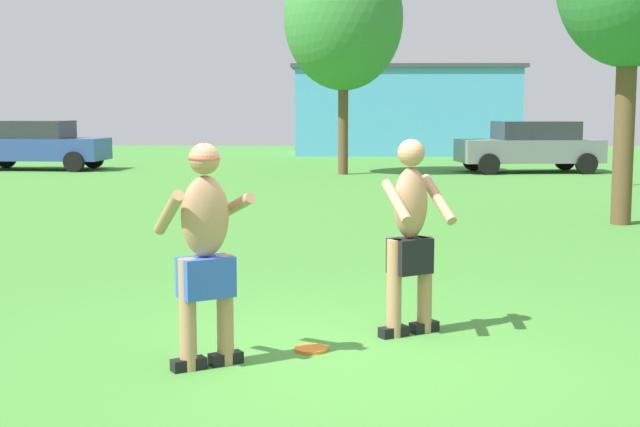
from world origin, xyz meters
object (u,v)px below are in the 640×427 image
(player_with_cap, at_px, (205,244))
(car_blue_mid_lot, at_px, (37,144))
(tree_behind_players, at_px, (343,19))
(frisbee, at_px, (311,349))
(car_gray_near_post, at_px, (530,146))
(player_in_black, at_px, (411,233))
(lamp_post, at_px, (635,41))

(player_with_cap, xyz_separation_m, car_blue_mid_lot, (-8.88, 21.62, -0.13))
(tree_behind_players, bearing_deg, player_with_cap, -92.90)
(frisbee, bearing_deg, player_with_cap, -148.89)
(frisbee, bearing_deg, tree_behind_players, 89.33)
(player_with_cap, distance_m, car_gray_near_post, 21.98)
(player_with_cap, bearing_deg, car_blue_mid_lot, 112.32)
(car_gray_near_post, bearing_deg, car_blue_mid_lot, 177.35)
(frisbee, height_order, car_blue_mid_lot, car_blue_mid_lot)
(car_gray_near_post, relative_size, car_blue_mid_lot, 1.02)
(player_with_cap, relative_size, car_blue_mid_lot, 0.39)
(player_in_black, relative_size, tree_behind_players, 0.25)
(car_blue_mid_lot, distance_m, lamp_post, 18.31)
(lamp_post, xyz_separation_m, tree_behind_players, (-7.41, 3.58, 0.94))
(tree_behind_players, bearing_deg, frisbee, -90.67)
(frisbee, bearing_deg, car_blue_mid_lot, 114.55)
(player_in_black, bearing_deg, lamp_post, 66.09)
(player_in_black, xyz_separation_m, frisbee, (-0.84, -0.54, -0.89))
(player_in_black, bearing_deg, frisbee, -147.25)
(car_gray_near_post, relative_size, tree_behind_players, 0.66)
(car_gray_near_post, bearing_deg, player_with_cap, -108.04)
(player_in_black, xyz_separation_m, tree_behind_players, (-0.62, 18.90, 3.70))
(player_in_black, height_order, tree_behind_players, tree_behind_players)
(frisbee, bearing_deg, lamp_post, 64.30)
(lamp_post, relative_size, tree_behind_players, 0.89)
(player_with_cap, relative_size, tree_behind_players, 0.26)
(frisbee, xyz_separation_m, car_gray_near_post, (6.02, 20.42, 0.81))
(car_blue_mid_lot, bearing_deg, player_with_cap, -67.68)
(lamp_post, bearing_deg, tree_behind_players, 154.23)
(car_gray_near_post, bearing_deg, tree_behind_players, -170.38)
(frisbee, distance_m, car_blue_mid_lot, 23.27)
(player_with_cap, relative_size, frisbee, 6.27)
(player_with_cap, distance_m, lamp_post, 18.58)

